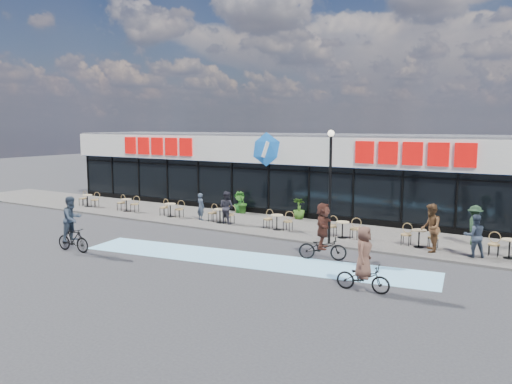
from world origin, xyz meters
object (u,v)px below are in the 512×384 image
patron_left (201,207)px  cyclist_a (363,267)px  lamp_post (330,176)px  pedestrian_b (475,225)px  bistro_set_0 (89,199)px  potted_plant_left (240,202)px  potted_plant_right (299,208)px  cyclist_b (323,235)px  potted_plant_mid (241,202)px  patron_right (227,207)px  pedestrian_c (475,236)px  pedestrian_a (431,228)px

patron_left → cyclist_a: bearing=171.1°
lamp_post → pedestrian_b: (5.39, 2.88, -2.05)m
bistro_set_0 → potted_plant_left: bearing=17.7°
potted_plant_right → cyclist_b: cyclist_b is taller
potted_plant_right → cyclist_a: cyclist_a is taller
bistro_set_0 → potted_plant_mid: size_ratio=1.23×
cyclist_b → patron_left: bearing=157.2°
bistro_set_0 → potted_plant_mid: (9.47, 2.87, 0.17)m
potted_plant_left → pedestrian_b: pedestrian_b is taller
potted_plant_mid → pedestrian_b: bearing=-5.8°
lamp_post → cyclist_b: 3.15m
potted_plant_mid → patron_right: (1.00, -2.93, 0.22)m
pedestrian_b → bistro_set_0: bearing=92.2°
bistro_set_0 → cyclist_a: bearing=-17.7°
pedestrian_c → cyclist_a: bearing=42.5°
potted_plant_left → pedestrian_a: size_ratio=0.62×
cyclist_a → potted_plant_left: bearing=138.7°
lamp_post → cyclist_a: bearing=-57.1°
bistro_set_0 → patron_left: bearing=0.1°
pedestrian_c → cyclist_b: bearing=6.5°
patron_right → cyclist_b: cyclist_b is taller
potted_plant_left → patron_right: bearing=-68.9°
potted_plant_right → potted_plant_left: bearing=-179.5°
pedestrian_b → cyclist_a: bearing=163.3°
potted_plant_mid → patron_right: patron_right is taller
pedestrian_a → lamp_post: bearing=-93.6°
potted_plant_mid → pedestrian_b: pedestrian_b is taller
patron_right → potted_plant_left: bearing=-61.3°
bistro_set_0 → cyclist_a: size_ratio=0.74×
potted_plant_left → potted_plant_mid: 0.18m
potted_plant_left → potted_plant_mid: (0.16, -0.09, 0.03)m
lamp_post → pedestrian_b: size_ratio=2.86×
pedestrian_a → cyclist_a: cyclist_a is taller
bistro_set_0 → pedestrian_a: 20.73m
bistro_set_0 → patron_right: size_ratio=0.92×
bistro_set_0 → pedestrian_c: 22.36m
lamp_post → cyclist_a: lamp_post is taller
patron_left → pedestrian_c: pedestrian_c is taller
lamp_post → potted_plant_mid: 8.63m
patron_right → pedestrian_a: pedestrian_a is taller
pedestrian_a → patron_left: bearing=-106.3°
potted_plant_right → patron_left: patron_left is taller
lamp_post → potted_plant_mid: lamp_post is taller
cyclist_b → pedestrian_b: bearing=48.0°
potted_plant_left → cyclist_b: size_ratio=0.54×
pedestrian_a → cyclist_b: cyclist_b is taller
potted_plant_mid → potted_plant_right: bearing=1.9°
patron_left → cyclist_b: (8.63, -3.62, 0.14)m
patron_right → patron_left: bearing=5.4°
lamp_post → potted_plant_right: (-3.56, 4.29, -2.32)m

